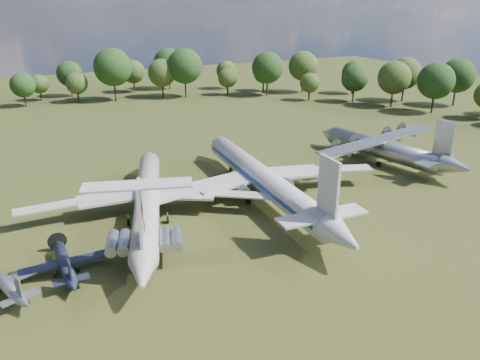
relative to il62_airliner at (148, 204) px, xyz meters
name	(u,v)px	position (x,y,z in m)	size (l,w,h in m)	color
ground	(189,221)	(4.82, -3.27, -2.24)	(300.00, 300.00, 0.00)	#1F3712
il62_airliner	(148,204)	(0.00, 0.00, 0.00)	(35.17, 45.72, 4.48)	silver
tu104_jet	(263,183)	(17.85, -0.73, 0.28)	(37.87, 50.49, 5.05)	silver
an12_transport	(383,151)	(45.92, 4.04, 0.02)	(30.73, 34.34, 4.52)	#ADB0B6
small_prop_west	(65,266)	(-12.19, -9.63, -1.27)	(9.68, 13.19, 1.94)	black
small_prop_northwest	(5,285)	(-18.35, -10.85, -1.28)	(9.64, 13.15, 1.93)	#A9ACB2
person_on_il62	(143,225)	(-3.66, -12.01, 3.03)	(0.57, 0.38, 1.57)	brown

